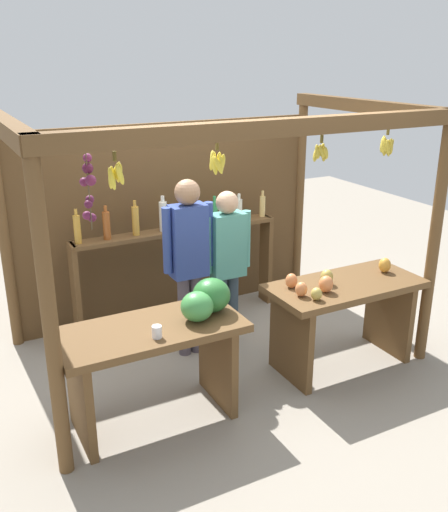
% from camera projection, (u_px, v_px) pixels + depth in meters
% --- Properties ---
extents(ground_plane, '(12.00, 12.00, 0.00)m').
position_uv_depth(ground_plane, '(214.00, 350.00, 5.38)').
color(ground_plane, gray).
rests_on(ground_plane, ground).
extents(market_stall, '(3.37, 2.12, 2.24)m').
position_uv_depth(market_stall, '(191.00, 204.00, 5.32)').
color(market_stall, brown).
rests_on(market_stall, ground).
extents(fruit_counter_left, '(1.38, 0.64, 1.05)m').
position_uv_depth(fruit_counter_left, '(166.00, 340.00, 4.19)').
color(fruit_counter_left, brown).
rests_on(fruit_counter_left, ground).
extents(fruit_counter_right, '(1.37, 0.64, 0.93)m').
position_uv_depth(fruit_counter_right, '(343.00, 304.00, 4.94)').
color(fruit_counter_right, brown).
rests_on(fruit_counter_right, ground).
extents(bottle_shelf_unit, '(2.17, 0.22, 1.35)m').
position_uv_depth(bottle_shelf_unit, '(176.00, 246.00, 5.72)').
color(bottle_shelf_unit, brown).
rests_on(bottle_shelf_unit, ground).
extents(vendor_man, '(0.48, 0.22, 1.65)m').
position_uv_depth(vendor_man, '(189.00, 252.00, 5.01)').
color(vendor_man, '#514852').
rests_on(vendor_man, ground).
extents(vendor_woman, '(0.48, 0.20, 1.51)m').
position_uv_depth(vendor_woman, '(227.00, 256.00, 5.21)').
color(vendor_woman, '#31414E').
rests_on(vendor_woman, ground).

